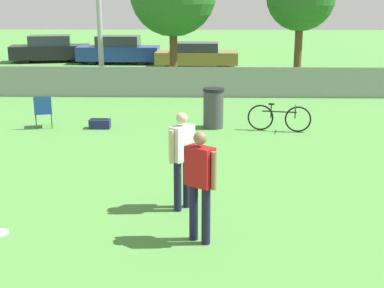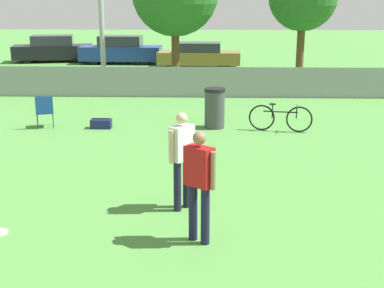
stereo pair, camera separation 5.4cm
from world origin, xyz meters
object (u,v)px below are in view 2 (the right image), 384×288
at_px(bicycle_sideline, 280,118).
at_px(parked_car_tan, 199,55).
at_px(folding_chair_sideline, 45,110).
at_px(parked_car_dark, 53,49).
at_px(parked_car_blue, 121,50).
at_px(player_thrower_red, 199,179).
at_px(trash_bin, 215,108).
at_px(player_receiver_white, 182,154).
at_px(gear_bag_sideline, 101,124).

distance_m(bicycle_sideline, parked_car_tan, 13.70).
bearing_deg(parked_car_tan, folding_chair_sideline, -104.94).
height_order(parked_car_dark, parked_car_blue, parked_car_blue).
height_order(player_thrower_red, parked_car_dark, player_thrower_red).
height_order(bicycle_sideline, parked_car_blue, parked_car_blue).
bearing_deg(bicycle_sideline, parked_car_tan, 110.96).
bearing_deg(trash_bin, folding_chair_sideline, -178.03).
height_order(player_thrower_red, bicycle_sideline, player_thrower_red).
bearing_deg(trash_bin, bicycle_sideline, -10.98).
relative_size(player_thrower_red, parked_car_dark, 0.37).
distance_m(player_receiver_white, gear_bag_sideline, 6.35).
xyz_separation_m(folding_chair_sideline, parked_car_dark, (-4.25, 15.72, 0.20)).
bearing_deg(parked_car_blue, bicycle_sideline, -65.09).
distance_m(folding_chair_sideline, gear_bag_sideline, 1.60).
relative_size(folding_chair_sideline, parked_car_tan, 0.21).
relative_size(player_receiver_white, folding_chair_sideline, 1.86).
bearing_deg(parked_car_tan, gear_bag_sideline, -98.62).
height_order(folding_chair_sideline, parked_car_tan, parked_car_tan).
relative_size(folding_chair_sideline, trash_bin, 0.82).
distance_m(bicycle_sideline, trash_bin, 1.81).
bearing_deg(player_thrower_red, gear_bag_sideline, 148.97).
relative_size(player_receiver_white, parked_car_blue, 0.38).
bearing_deg(parked_car_blue, parked_car_dark, 169.99).
distance_m(trash_bin, parked_car_dark, 17.95).
height_order(folding_chair_sideline, gear_bag_sideline, folding_chair_sideline).
height_order(player_receiver_white, parked_car_dark, player_receiver_white).
bearing_deg(parked_car_dark, trash_bin, -71.34).
xyz_separation_m(trash_bin, parked_car_blue, (-4.99, 14.80, 0.16)).
bearing_deg(player_receiver_white, parked_car_blue, 52.47).
height_order(bicycle_sideline, parked_car_dark, parked_car_dark).
relative_size(parked_car_blue, parked_car_tan, 1.04).
bearing_deg(gear_bag_sideline, parked_car_dark, 110.28).
xyz_separation_m(player_thrower_red, parked_car_dark, (-8.65, 22.75, -0.27)).
bearing_deg(folding_chair_sideline, player_receiver_white, 108.25).
height_order(folding_chair_sideline, bicycle_sideline, folding_chair_sideline).
bearing_deg(bicycle_sideline, folding_chair_sideline, -171.01).
bearing_deg(parked_car_tan, player_receiver_white, -87.93).
bearing_deg(player_thrower_red, folding_chair_sideline, 158.98).
bearing_deg(parked_car_dark, player_thrower_red, -80.39).
distance_m(folding_chair_sideline, trash_bin, 4.69).
bearing_deg(gear_bag_sideline, trash_bin, 2.88).
xyz_separation_m(bicycle_sideline, parked_car_tan, (-2.46, 13.48, 0.27)).
relative_size(bicycle_sideline, gear_bag_sideline, 2.98).
relative_size(player_thrower_red, gear_bag_sideline, 2.98).
distance_m(parked_car_dark, parked_car_blue, 4.03).
xyz_separation_m(folding_chair_sideline, bicycle_sideline, (6.46, -0.18, -0.14)).
relative_size(bicycle_sideline, parked_car_dark, 0.37).
bearing_deg(player_thrower_red, parked_car_tan, 128.08).
height_order(bicycle_sideline, parked_car_tan, parked_car_tan).
distance_m(gear_bag_sideline, parked_car_blue, 15.09).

